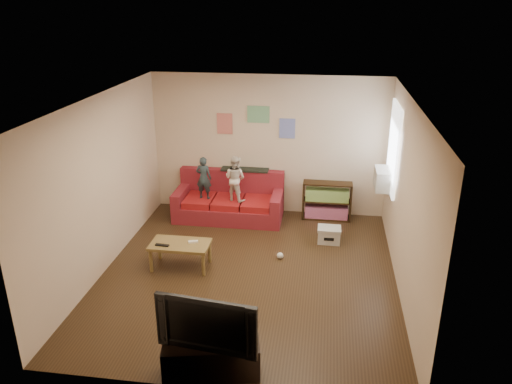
# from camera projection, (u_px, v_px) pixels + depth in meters

# --- Properties ---
(room_shell) EXTENTS (4.52, 5.02, 2.72)m
(room_shell) POSITION_uv_depth(u_px,v_px,m) (248.00, 193.00, 7.28)
(room_shell) COLOR #392716
(room_shell) RESTS_ON ground
(sofa) EXTENTS (2.05, 0.94, 0.90)m
(sofa) POSITION_uv_depth(u_px,v_px,m) (230.00, 202.00, 9.66)
(sofa) COLOR maroon
(sofa) RESTS_ON ground
(child_a) EXTENTS (0.32, 0.22, 0.82)m
(child_a) POSITION_uv_depth(u_px,v_px,m) (204.00, 178.00, 9.37)
(child_a) COLOR #28353B
(child_a) RESTS_ON sofa
(child_b) EXTENTS (0.52, 0.47, 0.86)m
(child_b) POSITION_uv_depth(u_px,v_px,m) (235.00, 178.00, 9.28)
(child_b) COLOR beige
(child_b) RESTS_ON sofa
(coffee_table) EXTENTS (0.93, 0.51, 0.42)m
(coffee_table) POSITION_uv_depth(u_px,v_px,m) (180.00, 247.00, 7.83)
(coffee_table) COLOR olive
(coffee_table) RESTS_ON ground
(remote) EXTENTS (0.22, 0.07, 0.02)m
(remote) POSITION_uv_depth(u_px,v_px,m) (162.00, 245.00, 7.72)
(remote) COLOR black
(remote) RESTS_ON coffee_table
(game_controller) EXTENTS (0.16, 0.09, 0.03)m
(game_controller) POSITION_uv_depth(u_px,v_px,m) (193.00, 242.00, 7.82)
(game_controller) COLOR white
(game_controller) RESTS_ON coffee_table
(bookshelf) EXTENTS (0.93, 0.28, 0.74)m
(bookshelf) POSITION_uv_depth(u_px,v_px,m) (327.00, 203.00, 9.56)
(bookshelf) COLOR black
(bookshelf) RESTS_ON ground
(window) EXTENTS (0.04, 1.08, 1.48)m
(window) POSITION_uv_depth(u_px,v_px,m) (394.00, 148.00, 8.39)
(window) COLOR white
(window) RESTS_ON room_shell
(ac_unit) EXTENTS (0.28, 0.55, 0.35)m
(ac_unit) POSITION_uv_depth(u_px,v_px,m) (383.00, 179.00, 8.61)
(ac_unit) COLOR #B7B2A3
(ac_unit) RESTS_ON window
(artwork_left) EXTENTS (0.30, 0.01, 0.40)m
(artwork_left) POSITION_uv_depth(u_px,v_px,m) (225.00, 124.00, 9.53)
(artwork_left) COLOR #D87266
(artwork_left) RESTS_ON room_shell
(artwork_center) EXTENTS (0.42, 0.01, 0.32)m
(artwork_center) POSITION_uv_depth(u_px,v_px,m) (258.00, 114.00, 9.37)
(artwork_center) COLOR #72B27F
(artwork_center) RESTS_ON room_shell
(artwork_right) EXTENTS (0.30, 0.01, 0.38)m
(artwork_right) POSITION_uv_depth(u_px,v_px,m) (287.00, 128.00, 9.39)
(artwork_right) COLOR #727FCC
(artwork_right) RESTS_ON room_shell
(file_box) EXTENTS (0.40, 0.31, 0.28)m
(file_box) POSITION_uv_depth(u_px,v_px,m) (329.00, 235.00, 8.71)
(file_box) COLOR beige
(file_box) RESTS_ON ground
(tv_stand) EXTENTS (1.14, 0.57, 0.41)m
(tv_stand) POSITION_uv_depth(u_px,v_px,m) (211.00, 359.00, 5.63)
(tv_stand) COLOR black
(tv_stand) RESTS_ON ground
(television) EXTENTS (1.15, 0.29, 0.66)m
(television) POSITION_uv_depth(u_px,v_px,m) (210.00, 320.00, 5.44)
(television) COLOR black
(television) RESTS_ON tv_stand
(tissue) EXTENTS (0.13, 0.13, 0.10)m
(tissue) POSITION_uv_depth(u_px,v_px,m) (280.00, 256.00, 8.19)
(tissue) COLOR white
(tissue) RESTS_ON ground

